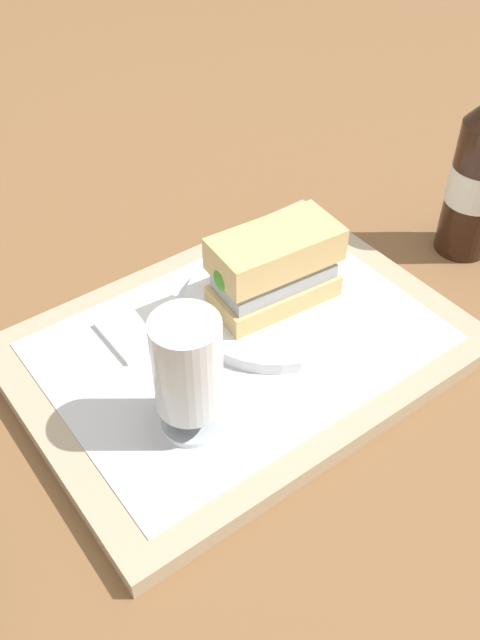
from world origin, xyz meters
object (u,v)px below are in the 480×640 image
at_px(plate, 273,304).
at_px(beer_glass, 188,372).
at_px(second_bottle, 480,173).
at_px(sandwich, 272,268).

xyz_separation_m(plate, beer_glass, (0.16, 0.08, 0.06)).
distance_m(plate, second_bottle, 0.28).
bearing_deg(sandwich, plate, -180.00).
bearing_deg(plate, beer_glass, 26.33).
relative_size(sandwich, beer_glass, 1.09).
height_order(sandwich, beer_glass, beer_glass).
bearing_deg(sandwich, beer_glass, 31.91).
xyz_separation_m(plate, second_bottle, (-0.27, 0.03, 0.08)).
bearing_deg(beer_glass, second_bottle, -173.87).
xyz_separation_m(sandwich, second_bottle, (-0.27, 0.03, 0.03)).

